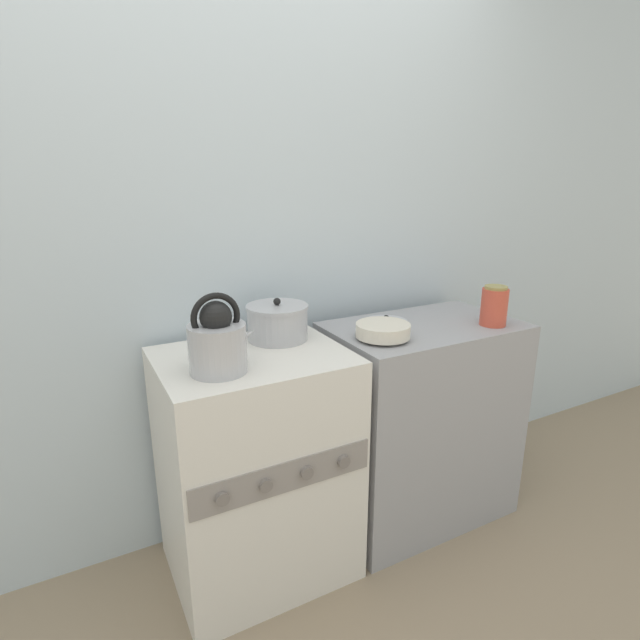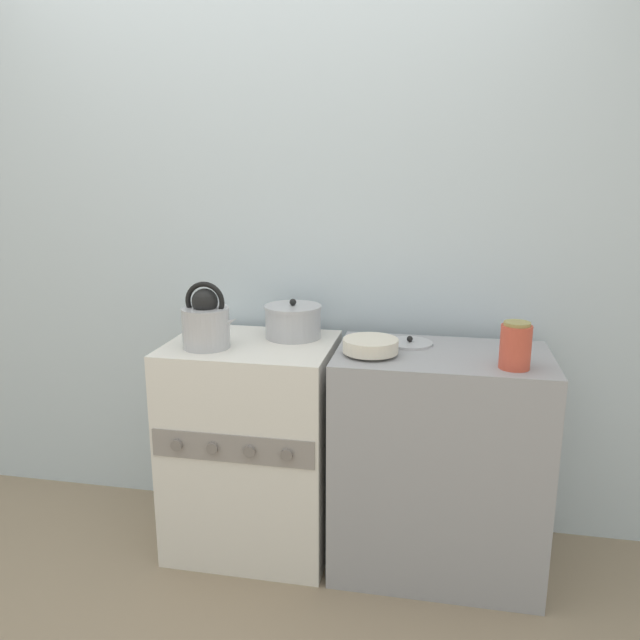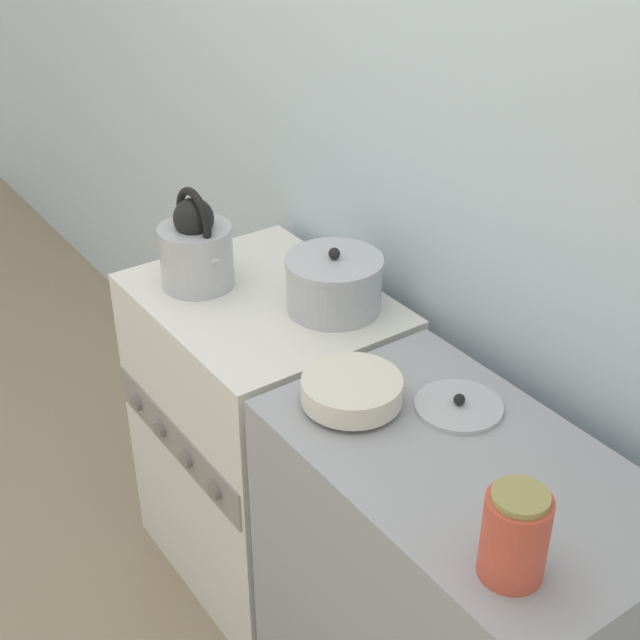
# 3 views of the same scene
# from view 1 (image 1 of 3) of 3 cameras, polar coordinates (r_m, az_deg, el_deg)

# --- Properties ---
(ground_plane) EXTENTS (12.00, 12.00, 0.00)m
(ground_plane) POSITION_cam_1_polar(r_m,az_deg,el_deg) (2.07, -3.67, -30.25)
(ground_plane) COLOR gray
(wall_back) EXTENTS (7.00, 0.06, 2.50)m
(wall_back) POSITION_cam_1_polar(r_m,az_deg,el_deg) (1.99, -11.59, 8.87)
(wall_back) COLOR silver
(wall_back) RESTS_ON ground_plane
(stove) EXTENTS (0.66, 0.55, 0.89)m
(stove) POSITION_cam_1_polar(r_m,az_deg,el_deg) (1.97, -7.23, -16.17)
(stove) COLOR silver
(stove) RESTS_ON ground_plane
(counter) EXTENTS (0.80, 0.49, 0.89)m
(counter) POSITION_cam_1_polar(r_m,az_deg,el_deg) (2.29, 11.27, -11.25)
(counter) COLOR #99999E
(counter) RESTS_ON ground_plane
(kettle) EXTENTS (0.23, 0.18, 0.26)m
(kettle) POSITION_cam_1_polar(r_m,az_deg,el_deg) (1.61, -11.60, -2.42)
(kettle) COLOR #B2B2B7
(kettle) RESTS_ON stove
(cooking_pot) EXTENTS (0.24, 0.24, 0.16)m
(cooking_pot) POSITION_cam_1_polar(r_m,az_deg,el_deg) (1.90, -4.88, -0.23)
(cooking_pot) COLOR #B2B2B7
(cooking_pot) RESTS_ON stove
(enamel_bowl) EXTENTS (0.21, 0.21, 0.06)m
(enamel_bowl) POSITION_cam_1_polar(r_m,az_deg,el_deg) (1.90, 7.21, -1.19)
(enamel_bowl) COLOR beige
(enamel_bowl) RESTS_ON counter
(storage_jar) EXTENTS (0.11, 0.11, 0.17)m
(storage_jar) POSITION_cam_1_polar(r_m,az_deg,el_deg) (2.17, 19.29, 1.52)
(storage_jar) COLOR #CC4C38
(storage_jar) RESTS_ON counter
(loose_pot_lid) EXTENTS (0.18, 0.18, 0.03)m
(loose_pot_lid) POSITION_cam_1_polar(r_m,az_deg,el_deg) (2.12, 7.56, -0.17)
(loose_pot_lid) COLOR #B2B2B7
(loose_pot_lid) RESTS_ON counter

